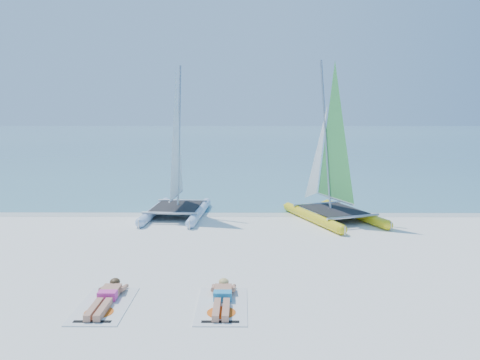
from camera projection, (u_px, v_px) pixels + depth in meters
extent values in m
plane|color=silver|center=(229.00, 257.00, 12.49)|extent=(140.00, 140.00, 0.00)
cube|color=#6BB3AF|center=(241.00, 136.00, 74.83)|extent=(140.00, 115.00, 0.01)
cube|color=silver|center=(233.00, 213.00, 17.93)|extent=(140.00, 1.40, 0.01)
cylinder|color=#ABC0E0|center=(154.00, 211.00, 17.46)|extent=(0.59, 3.81, 0.34)
cone|color=#ABC0E0|center=(167.00, 201.00, 19.53)|extent=(0.35, 0.51, 0.32)
cylinder|color=#ABC0E0|center=(199.00, 212.00, 17.34)|extent=(0.59, 3.81, 0.34)
cone|color=#ABC0E0|center=(207.00, 201.00, 19.40)|extent=(0.35, 0.51, 0.32)
cube|color=black|center=(177.00, 206.00, 17.37)|extent=(1.77, 2.19, 0.03)
cylinder|color=#ACAEB3|center=(179.00, 135.00, 17.67)|extent=(0.15, 1.00, 5.24)
cylinder|color=#FFFC1A|center=(312.00, 217.00, 16.45)|extent=(1.68, 3.76, 0.34)
cone|color=#FFFC1A|center=(286.00, 206.00, 18.44)|extent=(0.48, 0.58, 0.33)
cylinder|color=#FFFC1A|center=(354.00, 213.00, 17.04)|extent=(1.68, 3.76, 0.34)
cone|color=#FFFC1A|center=(324.00, 203.00, 19.03)|extent=(0.48, 0.58, 0.33)
cube|color=black|center=(334.00, 210.00, 16.72)|extent=(2.31, 2.59, 0.03)
cylinder|color=#ACAEB3|center=(326.00, 134.00, 16.98)|extent=(0.43, 0.99, 5.35)
cube|color=silver|center=(104.00, 305.00, 9.31)|extent=(1.00, 1.85, 0.02)
cube|color=tan|center=(110.00, 292.00, 9.72)|extent=(0.36, 0.55, 0.17)
cube|color=#E2359B|center=(107.00, 295.00, 9.52)|extent=(0.37, 0.22, 0.17)
cube|color=tan|center=(98.00, 310.00, 8.93)|extent=(0.31, 0.85, 0.13)
sphere|color=tan|center=(115.00, 284.00, 10.08)|extent=(0.21, 0.21, 0.21)
ellipsoid|color=#3D2B16|center=(115.00, 282.00, 10.08)|extent=(0.22, 0.24, 0.15)
cube|color=silver|center=(222.00, 306.00, 9.30)|extent=(1.00, 1.85, 0.02)
cube|color=tan|center=(223.00, 292.00, 9.71)|extent=(0.36, 0.55, 0.17)
cube|color=#248BC0|center=(223.00, 296.00, 9.51)|extent=(0.37, 0.22, 0.17)
cube|color=tan|center=(221.00, 310.00, 8.92)|extent=(0.31, 0.85, 0.13)
sphere|color=tan|center=(224.00, 284.00, 10.07)|extent=(0.21, 0.21, 0.21)
ellipsoid|color=tan|center=(224.00, 282.00, 10.07)|extent=(0.22, 0.24, 0.15)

